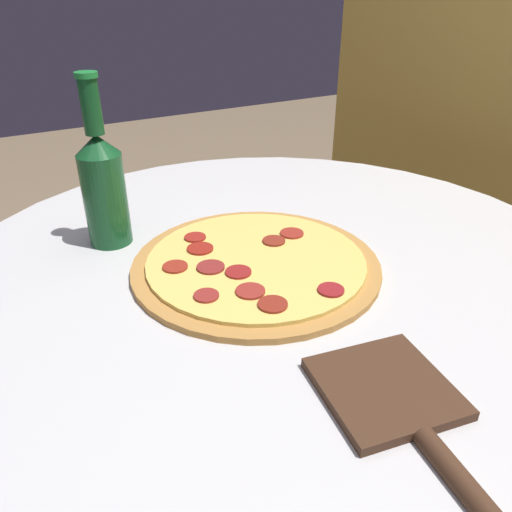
{
  "coord_description": "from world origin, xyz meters",
  "views": [
    {
      "loc": [
        0.58,
        -0.38,
        1.14
      ],
      "look_at": [
        0.01,
        -0.04,
        0.77
      ],
      "focal_mm": 35.0,
      "sensor_mm": 36.0,
      "label": 1
    }
  ],
  "objects": [
    {
      "name": "table",
      "position": [
        0.0,
        0.0,
        0.58
      ],
      "size": [
        1.04,
        1.04,
        0.75
      ],
      "color": "silver",
      "rests_on": "ground_plane"
    },
    {
      "name": "pizza",
      "position": [
        0.01,
        -0.04,
        0.76
      ],
      "size": [
        0.38,
        0.38,
        0.02
      ],
      "color": "#B77F3D",
      "rests_on": "table"
    },
    {
      "name": "beer_bottle",
      "position": [
        -0.19,
        -0.21,
        0.85
      ],
      "size": [
        0.07,
        0.07,
        0.27
      ],
      "color": "#144C23",
      "rests_on": "table"
    },
    {
      "name": "pizza_paddle",
      "position": [
        0.33,
        -0.06,
        0.75
      ],
      "size": [
        0.26,
        0.16,
        0.02
      ],
      "rotation": [
        0.0,
        0.0,
        -0.19
      ],
      "color": "#422819",
      "rests_on": "table"
    }
  ]
}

